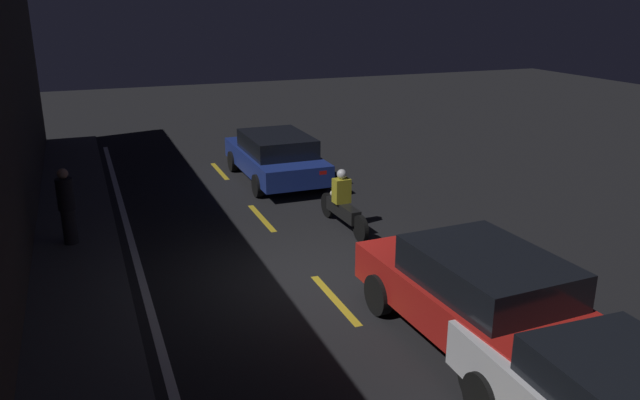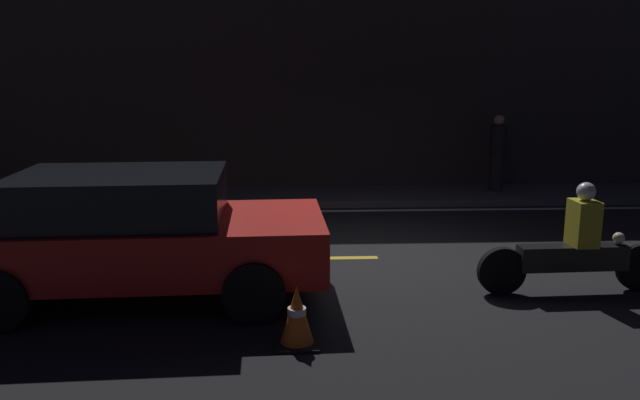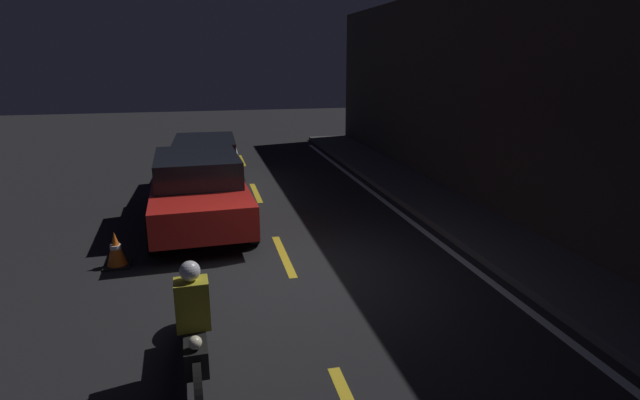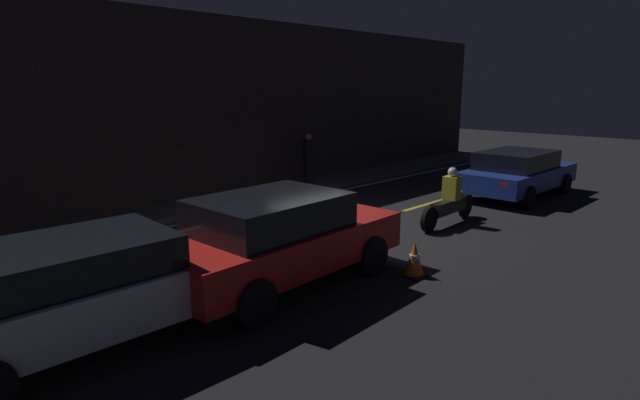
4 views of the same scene
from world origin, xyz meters
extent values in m
plane|color=black|center=(0.00, 0.00, 0.00)|extent=(56.00, 56.00, 0.00)
cube|color=#424244|center=(0.00, 4.10, 0.07)|extent=(28.00, 1.66, 0.14)
cube|color=#2D2826|center=(0.00, 5.08, 2.59)|extent=(28.00, 0.30, 5.19)
cube|color=gold|center=(-10.00, 0.00, 0.00)|extent=(2.00, 0.14, 0.01)
cube|color=gold|center=(-5.50, 0.00, 0.00)|extent=(2.00, 0.14, 0.01)
cube|color=gold|center=(-1.00, 0.00, 0.00)|extent=(2.00, 0.14, 0.01)
cube|color=silver|center=(0.00, 3.02, 0.00)|extent=(25.20, 0.14, 0.01)
cube|color=silver|center=(-6.00, -1.25, 0.63)|extent=(4.41, 1.85, 0.62)
cube|color=black|center=(-6.22, -1.24, 1.16)|extent=(2.44, 1.62, 0.45)
cube|color=red|center=(-8.14, -0.63, 0.78)|extent=(0.07, 0.20, 0.10)
cube|color=red|center=(-8.17, -1.75, 0.78)|extent=(0.07, 0.20, 0.10)
cylinder|color=black|center=(-4.62, -0.44, 0.32)|extent=(0.64, 0.20, 0.64)
cylinder|color=black|center=(-4.67, -2.13, 0.32)|extent=(0.64, 0.20, 0.64)
cylinder|color=black|center=(-7.33, -0.36, 0.32)|extent=(0.64, 0.20, 0.64)
cylinder|color=black|center=(-7.38, -2.06, 0.32)|extent=(0.64, 0.20, 0.64)
cube|color=red|center=(-3.00, -1.43, 0.65)|extent=(4.34, 2.02, 0.63)
cube|color=black|center=(-3.21, -1.44, 1.24)|extent=(2.41, 1.76, 0.54)
cube|color=red|center=(-5.13, -0.91, 0.81)|extent=(0.07, 0.20, 0.10)
cube|color=red|center=(-5.08, -2.11, 0.81)|extent=(0.07, 0.20, 0.10)
cylinder|color=black|center=(-1.71, -0.47, 0.34)|extent=(0.69, 0.21, 0.68)
cylinder|color=black|center=(-1.64, -2.28, 0.34)|extent=(0.69, 0.21, 0.68)
cylinder|color=black|center=(-4.36, -0.58, 0.34)|extent=(0.69, 0.21, 0.68)
cylinder|color=black|center=(-4.29, -2.39, 0.34)|extent=(0.69, 0.21, 0.68)
cylinder|color=black|center=(3.02, -1.48, 0.29)|extent=(0.59, 0.10, 0.58)
cylinder|color=black|center=(1.28, -1.55, 0.29)|extent=(0.59, 0.12, 0.58)
cube|color=black|center=(2.15, -1.51, 0.44)|extent=(1.33, 0.29, 0.30)
sphere|color=#F2EABF|center=(2.71, -1.50, 0.67)|extent=(0.14, 0.14, 0.14)
cube|color=gold|center=(2.25, -1.51, 0.87)|extent=(0.29, 0.37, 0.55)
sphere|color=silver|center=(2.25, -1.51, 1.25)|extent=(0.22, 0.22, 0.22)
cube|color=black|center=(-1.19, -2.84, 0.01)|extent=(0.43, 0.43, 0.03)
cone|color=orange|center=(-1.19, -2.84, 0.32)|extent=(0.33, 0.33, 0.58)
cylinder|color=white|center=(-1.19, -2.84, 0.35)|extent=(0.18, 0.18, 0.07)
camera|label=1|loc=(-9.94, 3.77, 4.96)|focal=35.00mm
camera|label=2|loc=(-1.23, -8.59, 2.68)|focal=35.00mm
camera|label=3|loc=(7.29, -1.30, 3.40)|focal=28.00mm
camera|label=4|loc=(-8.11, -7.41, 3.18)|focal=28.00mm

